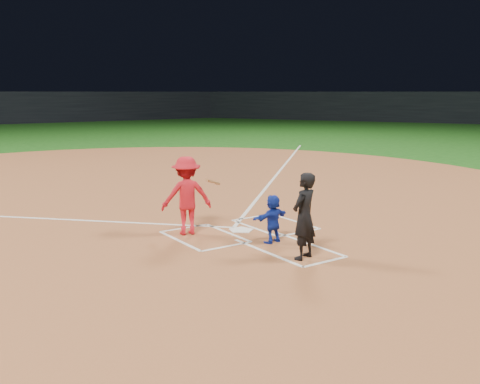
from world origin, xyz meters
TOP-DOWN VIEW (x-y plane):
  - ground at (0.00, 0.00)m, footprint 120.00×120.00m
  - home_plate_dirt at (0.00, 6.00)m, footprint 28.00×28.00m
  - stadium_wall_right at (42.00, 24.00)m, footprint 31.04×52.56m
  - home_plate at (0.00, 0.00)m, footprint 0.60×0.60m
  - catcher at (-0.01, -1.19)m, footprint 0.98×0.44m
  - umpire at (-0.20, -2.40)m, footprint 0.70×0.57m
  - chalk_markings at (0.00, 5.29)m, footprint 28.35×17.32m
  - batter_at_plate at (-1.16, 0.44)m, footprint 1.57×0.94m

SIDE VIEW (x-z plane):
  - ground at x=0.00m, z-range 0.00..0.00m
  - home_plate_dirt at x=0.00m, z-range 0.00..0.01m
  - chalk_markings at x=0.00m, z-range 0.01..0.02m
  - home_plate at x=0.00m, z-range 0.01..0.03m
  - catcher at x=-0.01m, z-range 0.01..1.03m
  - umpire at x=-0.20m, z-range 0.01..1.67m
  - batter_at_plate at x=-1.16m, z-range 0.01..1.75m
  - stadium_wall_right at x=42.00m, z-range 0.00..3.20m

